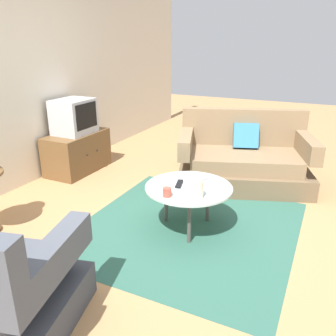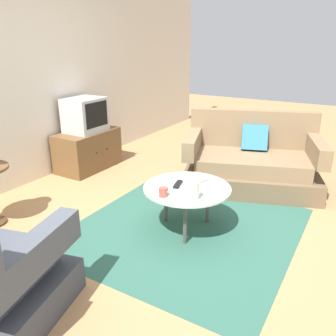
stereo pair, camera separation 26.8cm
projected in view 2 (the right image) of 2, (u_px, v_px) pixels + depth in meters
name	position (u px, v px, depth m)	size (l,w,h in m)	color
ground_plane	(175.00, 230.00, 3.33)	(16.00, 16.00, 0.00)	#AD7F51
back_wall	(4.00, 73.00, 3.92)	(9.00, 0.12, 2.70)	beige
area_rug	(186.00, 228.00, 3.35)	(2.07, 1.98, 0.00)	#2D5B4C
couch	(251.00, 163.00, 4.23)	(1.35, 1.77, 0.89)	brown
coffee_table	(187.00, 191.00, 3.21)	(0.81, 0.81, 0.43)	#B2C6C1
tv_stand	(88.00, 150.00, 4.84)	(0.89, 0.51, 0.53)	brown
television	(85.00, 115.00, 4.67)	(0.51, 0.42, 0.45)	#B7B7BC
vase	(195.00, 186.00, 2.92)	(0.08, 0.08, 0.24)	beige
mug	(164.00, 192.00, 3.00)	(0.12, 0.08, 0.08)	#B74C3D
tv_remote_dark	(178.00, 184.00, 3.24)	(0.18, 0.09, 0.02)	black
tv_remote_silver	(200.00, 181.00, 3.30)	(0.17, 0.09, 0.02)	#B2B2B7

